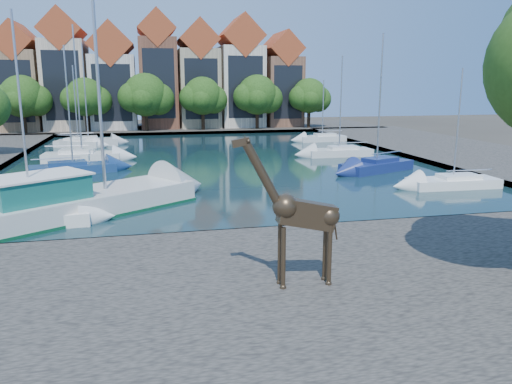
# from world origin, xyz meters

# --- Properties ---
(ground) EXTENTS (160.00, 160.00, 0.00)m
(ground) POSITION_xyz_m (0.00, 0.00, 0.00)
(ground) COLOR #38332B
(ground) RESTS_ON ground
(water_basin) EXTENTS (38.00, 50.00, 0.08)m
(water_basin) POSITION_xyz_m (0.00, 24.00, 0.04)
(water_basin) COLOR black
(water_basin) RESTS_ON ground
(near_quay) EXTENTS (50.00, 14.00, 0.50)m
(near_quay) POSITION_xyz_m (0.00, -7.00, 0.25)
(near_quay) COLOR #55514A
(near_quay) RESTS_ON ground
(far_quay) EXTENTS (60.00, 16.00, 0.50)m
(far_quay) POSITION_xyz_m (0.00, 56.00, 0.25)
(far_quay) COLOR #55514A
(far_quay) RESTS_ON ground
(right_quay) EXTENTS (14.00, 52.00, 0.50)m
(right_quay) POSITION_xyz_m (25.00, 24.00, 0.25)
(right_quay) COLOR #55514A
(right_quay) RESTS_ON ground
(townhouse_west_end) EXTENTS (5.44, 9.18, 14.93)m
(townhouse_west_end) POSITION_xyz_m (-23.00, 55.99, 7.36)
(townhouse_west_end) COLOR #927150
(townhouse_west_end) RESTS_ON far_quay
(townhouse_west_mid) EXTENTS (5.94, 9.18, 16.79)m
(townhouse_west_mid) POSITION_xyz_m (-17.00, 55.99, 8.23)
(townhouse_west_mid) COLOR beige
(townhouse_west_mid) RESTS_ON far_quay
(townhouse_west_inner) EXTENTS (6.43, 9.18, 15.15)m
(townhouse_west_inner) POSITION_xyz_m (-10.50, 55.99, 7.35)
(townhouse_west_inner) COLOR silver
(townhouse_west_inner) RESTS_ON far_quay
(townhouse_center) EXTENTS (5.44, 9.18, 16.93)m
(townhouse_center) POSITION_xyz_m (-4.00, 55.99, 8.36)
(townhouse_center) COLOR brown
(townhouse_center) RESTS_ON far_quay
(townhouse_east_inner) EXTENTS (5.94, 9.18, 15.79)m
(townhouse_east_inner) POSITION_xyz_m (2.00, 55.99, 7.73)
(townhouse_east_inner) COLOR tan
(townhouse_east_inner) RESTS_ON far_quay
(townhouse_east_mid) EXTENTS (6.43, 9.18, 16.65)m
(townhouse_east_mid) POSITION_xyz_m (8.50, 55.99, 8.10)
(townhouse_east_mid) COLOR beige
(townhouse_east_mid) RESTS_ON far_quay
(townhouse_east_end) EXTENTS (5.44, 9.18, 14.43)m
(townhouse_east_end) POSITION_xyz_m (15.00, 55.99, 7.11)
(townhouse_east_end) COLOR brown
(townhouse_east_end) RESTS_ON far_quay
(far_tree_far_west) EXTENTS (7.28, 5.60, 7.68)m
(far_tree_far_west) POSITION_xyz_m (-21.90, 50.49, 5.18)
(far_tree_far_west) COLOR #332114
(far_tree_far_west) RESTS_ON far_quay
(far_tree_west) EXTENTS (6.76, 5.20, 7.36)m
(far_tree_west) POSITION_xyz_m (-13.91, 50.49, 5.08)
(far_tree_west) COLOR #332114
(far_tree_west) RESTS_ON far_quay
(far_tree_mid_west) EXTENTS (7.80, 6.00, 8.00)m
(far_tree_mid_west) POSITION_xyz_m (-5.89, 50.49, 5.29)
(far_tree_mid_west) COLOR #332114
(far_tree_mid_west) RESTS_ON far_quay
(far_tree_mid_east) EXTENTS (7.02, 5.40, 7.52)m
(far_tree_mid_east) POSITION_xyz_m (2.10, 50.49, 5.13)
(far_tree_mid_east) COLOR #332114
(far_tree_mid_east) RESTS_ON far_quay
(far_tree_east) EXTENTS (7.54, 5.80, 7.84)m
(far_tree_east) POSITION_xyz_m (10.11, 50.49, 5.24)
(far_tree_east) COLOR #332114
(far_tree_east) RESTS_ON far_quay
(far_tree_far_east) EXTENTS (6.76, 5.20, 7.36)m
(far_tree_far_east) POSITION_xyz_m (18.09, 50.49, 5.08)
(far_tree_far_east) COLOR #332114
(far_tree_far_east) RESTS_ON far_quay
(giraffe_statue) EXTENTS (3.48, 0.61, 4.98)m
(giraffe_statue) POSITION_xyz_m (-1.50, -6.95, 2.95)
(giraffe_statue) COLOR #3E2F1F
(giraffe_statue) RESTS_ON near_quay
(motorsailer) EXTENTS (12.73, 10.45, 12.54)m
(motorsailer) POSITION_xyz_m (-10.20, 5.53, 1.04)
(motorsailer) COLOR silver
(motorsailer) RESTS_ON water_basin
(sailboat_left_a) EXTENTS (5.72, 2.31, 10.35)m
(sailboat_left_a) POSITION_xyz_m (-12.00, 4.00, 0.61)
(sailboat_left_a) COLOR white
(sailboat_left_a) RESTS_ON water_basin
(sailboat_left_b) EXTENTS (6.84, 3.65, 9.84)m
(sailboat_left_b) POSITION_xyz_m (-12.00, 19.59, 0.59)
(sailboat_left_b) COLOR navy
(sailboat_left_b) RESTS_ON water_basin
(sailboat_left_c) EXTENTS (6.93, 2.71, 12.02)m
(sailboat_left_c) POSITION_xyz_m (-12.00, 25.88, 0.69)
(sailboat_left_c) COLOR white
(sailboat_left_c) RESTS_ON water_basin
(sailboat_left_d) EXTENTS (5.41, 3.47, 8.94)m
(sailboat_left_d) POSITION_xyz_m (-13.62, 36.76, 0.64)
(sailboat_left_d) COLOR silver
(sailboat_left_d) RESTS_ON water_basin
(sailboat_left_e) EXTENTS (6.55, 3.13, 11.36)m
(sailboat_left_e) POSITION_xyz_m (-12.61, 37.65, 0.70)
(sailboat_left_e) COLOR silver
(sailboat_left_e) RESTS_ON water_basin
(sailboat_right_a) EXTENTS (6.22, 2.36, 7.99)m
(sailboat_right_a) POSITION_xyz_m (14.25, 7.89, 0.55)
(sailboat_right_a) COLOR white
(sailboat_right_a) RESTS_ON water_basin
(sailboat_right_b) EXTENTS (6.90, 4.69, 10.79)m
(sailboat_right_b) POSITION_xyz_m (12.00, 15.01, 0.67)
(sailboat_right_b) COLOR navy
(sailboat_right_b) RESTS_ON water_basin
(sailboat_right_c) EXTENTS (6.39, 2.26, 9.57)m
(sailboat_right_c) POSITION_xyz_m (12.28, 23.84, 0.61)
(sailboat_right_c) COLOR silver
(sailboat_right_c) RESTS_ON water_basin
(sailboat_right_d) EXTENTS (5.76, 2.20, 7.42)m
(sailboat_right_d) POSITION_xyz_m (15.00, 36.16, 0.59)
(sailboat_right_d) COLOR silver
(sailboat_right_d) RESTS_ON water_basin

